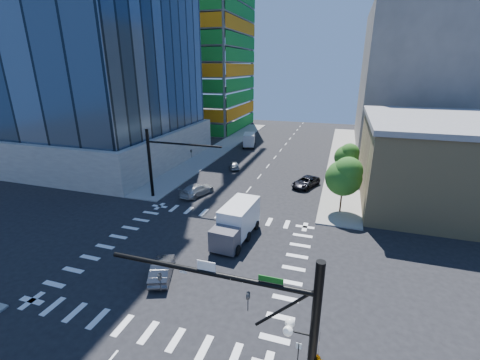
% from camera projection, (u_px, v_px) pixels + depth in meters
% --- Properties ---
extents(ground, '(160.00, 160.00, 0.00)m').
position_uv_depth(ground, '(194.00, 257.00, 29.39)').
color(ground, black).
rests_on(ground, ground).
extents(road_markings, '(20.00, 20.00, 0.01)m').
position_uv_depth(road_markings, '(194.00, 257.00, 29.39)').
color(road_markings, silver).
rests_on(road_markings, ground).
extents(sidewalk_ne, '(5.00, 60.00, 0.15)m').
position_uv_depth(sidewalk_ne, '(343.00, 157.00, 61.70)').
color(sidewalk_ne, gray).
rests_on(sidewalk_ne, ground).
extents(sidewalk_nw, '(5.00, 60.00, 0.15)m').
position_uv_depth(sidewalk_nw, '(222.00, 148.00, 68.88)').
color(sidewalk_nw, gray).
rests_on(sidewalk_nw, ground).
extents(construction_building, '(25.16, 34.50, 70.60)m').
position_uv_depth(construction_building, '(197.00, 34.00, 84.68)').
color(construction_building, slate).
rests_on(construction_building, ground).
extents(commercial_building, '(20.50, 22.50, 10.60)m').
position_uv_depth(commercial_building, '(449.00, 161.00, 40.20)').
color(commercial_building, tan).
rests_on(commercial_building, ground).
extents(bg_building_ne, '(24.00, 30.00, 28.00)m').
position_uv_depth(bg_building_ne, '(424.00, 79.00, 66.38)').
color(bg_building_ne, '#66605C').
rests_on(bg_building_ne, ground).
extents(signal_mast_se, '(10.51, 2.48, 9.00)m').
position_uv_depth(signal_mast_se, '(293.00, 337.00, 14.35)').
color(signal_mast_se, black).
rests_on(signal_mast_se, sidewalk_se).
extents(signal_mast_nw, '(10.20, 0.40, 9.00)m').
position_uv_depth(signal_mast_nw, '(160.00, 158.00, 40.76)').
color(signal_mast_nw, black).
rests_on(signal_mast_nw, sidewalk_nw).
extents(tree_south, '(4.16, 4.16, 6.82)m').
position_uv_depth(tree_south, '(345.00, 176.00, 36.69)').
color(tree_south, '#382316').
rests_on(tree_south, sidewalk_ne).
extents(tree_north, '(3.54, 3.52, 5.78)m').
position_uv_depth(tree_north, '(347.00, 156.00, 47.62)').
color(tree_north, '#382316').
rests_on(tree_north, sidewalk_ne).
extents(no_parking_sign, '(0.30, 0.06, 2.20)m').
position_uv_depth(no_parking_sign, '(298.00, 355.00, 17.78)').
color(no_parking_sign, black).
rests_on(no_parking_sign, ground).
extents(car_nb_far, '(4.14, 5.74, 1.45)m').
position_uv_depth(car_nb_far, '(306.00, 182.00, 46.39)').
color(car_nb_far, black).
rests_on(car_nb_far, ground).
extents(car_sb_near, '(3.74, 5.80, 1.56)m').
position_uv_depth(car_sb_near, '(197.00, 190.00, 43.36)').
color(car_sb_near, '#B9B9B9').
rests_on(car_sb_near, ground).
extents(car_sb_mid, '(2.87, 4.04, 1.28)m').
position_uv_depth(car_sb_mid, '(234.00, 165.00, 54.64)').
color(car_sb_mid, '#95999C').
rests_on(car_sb_mid, ground).
extents(car_sb_cross, '(2.97, 4.65, 1.45)m').
position_uv_depth(car_sb_cross, '(162.00, 269.00, 26.41)').
color(car_sb_cross, '#47484C').
rests_on(car_sb_cross, ground).
extents(box_truck_near, '(3.31, 6.84, 3.49)m').
position_uv_depth(box_truck_near, '(235.00, 226.00, 31.84)').
color(box_truck_near, black).
rests_on(box_truck_near, ground).
extents(box_truck_far, '(3.60, 6.11, 3.00)m').
position_uv_depth(box_truck_far, '(249.00, 140.00, 69.84)').
color(box_truck_far, black).
rests_on(box_truck_far, ground).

